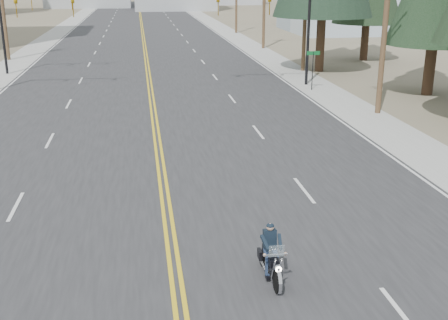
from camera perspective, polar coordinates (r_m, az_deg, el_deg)
road at (r=76.59m, az=-8.24°, el=12.52°), size 20.00×200.00×0.01m
sidewalk_left at (r=77.35m, az=-16.98°, el=11.99°), size 3.00×200.00×0.01m
sidewalk_right at (r=77.55m, az=0.49°, el=12.77°), size 3.00×200.00×0.01m
traffic_mast_left at (r=39.20m, az=-21.41°, el=13.44°), size 7.10×0.26×7.00m
traffic_mast_right at (r=39.51m, az=5.76°, el=14.59°), size 7.10×0.26×7.00m
traffic_mast_far at (r=47.10m, az=-19.76°, el=14.14°), size 6.10×0.26×7.00m
street_sign at (r=38.41m, az=9.02°, el=9.65°), size 0.90×0.06×2.62m
utility_pole_b at (r=32.09m, az=16.23°, el=15.03°), size 2.20×0.30×11.50m
motorcyclist at (r=14.40m, az=4.87°, el=-9.45°), size 0.80×1.84×1.44m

